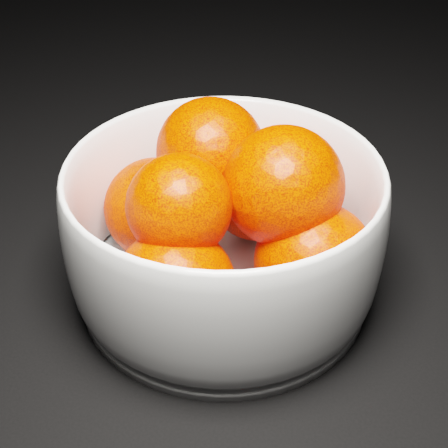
{
  "coord_description": "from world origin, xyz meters",
  "views": [
    {
      "loc": [
        -0.23,
        -0.3,
        0.35
      ],
      "look_at": [
        -0.25,
        0.09,
        0.07
      ],
      "focal_mm": 50.0,
      "sensor_mm": 36.0,
      "label": 1
    }
  ],
  "objects": [
    {
      "name": "bowl",
      "position": [
        -0.25,
        0.09,
        0.06
      ],
      "size": [
        0.24,
        0.24,
        0.12
      ],
      "rotation": [
        0.0,
        0.0,
        -0.38
      ],
      "color": "white",
      "rests_on": "ground"
    },
    {
      "name": "orange_pile",
      "position": [
        -0.25,
        0.09,
        0.08
      ],
      "size": [
        0.21,
        0.21,
        0.14
      ],
      "color": "#F62500",
      "rests_on": "bowl"
    }
  ]
}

